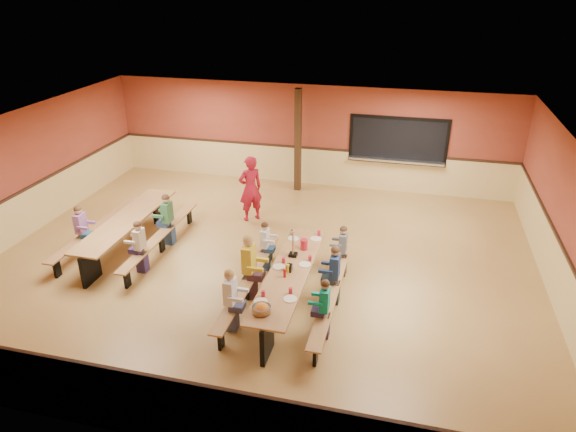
# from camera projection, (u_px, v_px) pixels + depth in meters

# --- Properties ---
(ground) EXTENTS (12.00, 12.00, 0.00)m
(ground) POSITION_uv_depth(u_px,v_px,m) (262.00, 262.00, 11.47)
(ground) COLOR olive
(ground) RESTS_ON ground
(room_envelope) EXTENTS (12.04, 10.04, 3.02)m
(room_envelope) POSITION_uv_depth(u_px,v_px,m) (261.00, 235.00, 11.18)
(room_envelope) COLOR brown
(room_envelope) RESTS_ON ground
(kitchen_pass_through) EXTENTS (2.78, 0.28, 1.38)m
(kitchen_pass_through) POSITION_uv_depth(u_px,v_px,m) (398.00, 143.00, 14.62)
(kitchen_pass_through) COLOR black
(kitchen_pass_through) RESTS_ON ground
(structural_post) EXTENTS (0.18, 0.18, 3.00)m
(structural_post) POSITION_uv_depth(u_px,v_px,m) (298.00, 141.00, 14.74)
(structural_post) COLOR black
(structural_post) RESTS_ON ground
(cafeteria_table_main) EXTENTS (1.91, 3.70, 0.74)m
(cafeteria_table_main) POSITION_uv_depth(u_px,v_px,m) (289.00, 281.00, 9.81)
(cafeteria_table_main) COLOR #9A693D
(cafeteria_table_main) RESTS_ON ground
(cafeteria_table_second) EXTENTS (1.91, 3.70, 0.74)m
(cafeteria_table_second) POSITION_uv_depth(u_px,v_px,m) (128.00, 227.00, 11.90)
(cafeteria_table_second) COLOR #9A693D
(cafeteria_table_second) RESTS_ON ground
(seated_child_white_left) EXTENTS (0.38, 0.31, 1.22)m
(seated_child_white_left) POSITION_uv_depth(u_px,v_px,m) (231.00, 300.00, 9.07)
(seated_child_white_left) COLOR white
(seated_child_white_left) RESTS_ON ground
(seated_adult_yellow) EXTENTS (0.44, 0.36, 1.35)m
(seated_adult_yellow) POSITION_uv_depth(u_px,v_px,m) (249.00, 267.00, 9.98)
(seated_adult_yellow) COLOR gold
(seated_adult_yellow) RESTS_ON ground
(seated_child_grey_left) EXTENTS (0.32, 0.26, 1.11)m
(seated_child_grey_left) POSITION_uv_depth(u_px,v_px,m) (265.00, 246.00, 10.99)
(seated_child_grey_left) COLOR silver
(seated_child_grey_left) RESTS_ON ground
(seated_child_teal_right) EXTENTS (0.34, 0.28, 1.15)m
(seated_child_teal_right) POSITION_uv_depth(u_px,v_px,m) (324.00, 309.00, 8.90)
(seated_child_teal_right) COLOR #0E8978
(seated_child_teal_right) RESTS_ON ground
(seated_child_navy_right) EXTENTS (0.37, 0.31, 1.22)m
(seated_child_navy_right) POSITION_uv_depth(u_px,v_px,m) (334.00, 275.00, 9.83)
(seated_child_navy_right) COLOR navy
(seated_child_navy_right) RESTS_ON ground
(seated_child_char_right) EXTENTS (0.33, 0.27, 1.13)m
(seated_child_char_right) POSITION_uv_depth(u_px,v_px,m) (343.00, 251.00, 10.78)
(seated_child_char_right) COLOR #54575E
(seated_child_char_right) RESTS_ON ground
(seated_child_purple_sec) EXTENTS (0.36, 0.30, 1.19)m
(seated_child_purple_sec) POSITION_uv_depth(u_px,v_px,m) (82.00, 231.00, 11.56)
(seated_child_purple_sec) COLOR #89558B
(seated_child_purple_sec) RESTS_ON ground
(seated_child_green_sec) EXTENTS (0.38, 0.31, 1.24)m
(seated_child_green_sec) POSITION_uv_depth(u_px,v_px,m) (168.00, 220.00, 12.04)
(seated_child_green_sec) COLOR #336740
(seated_child_green_sec) RESTS_ON ground
(seated_child_tan_sec) EXTENTS (0.35, 0.29, 1.17)m
(seated_child_tan_sec) POSITION_uv_depth(u_px,v_px,m) (140.00, 247.00, 10.89)
(seated_child_tan_sec) COLOR beige
(seated_child_tan_sec) RESTS_ON ground
(standing_woman) EXTENTS (0.75, 0.73, 1.74)m
(standing_woman) POSITION_uv_depth(u_px,v_px,m) (250.00, 189.00, 13.12)
(standing_woman) COLOR #A31228
(standing_woman) RESTS_ON ground
(punch_pitcher) EXTENTS (0.16, 0.16, 0.22)m
(punch_pitcher) POSITION_uv_depth(u_px,v_px,m) (304.00, 244.00, 10.45)
(punch_pitcher) COLOR #B2172C
(punch_pitcher) RESTS_ON cafeteria_table_main
(chip_bowl) EXTENTS (0.32, 0.32, 0.15)m
(chip_bowl) POSITION_uv_depth(u_px,v_px,m) (262.00, 309.00, 8.50)
(chip_bowl) COLOR orange
(chip_bowl) RESTS_ON cafeteria_table_main
(napkin_dispenser) EXTENTS (0.10, 0.14, 0.13)m
(napkin_dispenser) POSITION_uv_depth(u_px,v_px,m) (289.00, 268.00, 9.70)
(napkin_dispenser) COLOR black
(napkin_dispenser) RESTS_ON cafeteria_table_main
(condiment_mustard) EXTENTS (0.06, 0.06, 0.17)m
(condiment_mustard) POSITION_uv_depth(u_px,v_px,m) (288.00, 268.00, 9.65)
(condiment_mustard) COLOR yellow
(condiment_mustard) RESTS_ON cafeteria_table_main
(condiment_ketchup) EXTENTS (0.06, 0.06, 0.17)m
(condiment_ketchup) POSITION_uv_depth(u_px,v_px,m) (285.00, 273.00, 9.50)
(condiment_ketchup) COLOR #B2140F
(condiment_ketchup) RESTS_ON cafeteria_table_main
(table_paddle) EXTENTS (0.16, 0.16, 0.56)m
(table_paddle) POSITION_uv_depth(u_px,v_px,m) (293.00, 250.00, 10.19)
(table_paddle) COLOR black
(table_paddle) RESTS_ON cafeteria_table_main
(place_settings) EXTENTS (0.65, 3.30, 0.11)m
(place_settings) POSITION_uv_depth(u_px,v_px,m) (289.00, 269.00, 9.69)
(place_settings) COLOR beige
(place_settings) RESTS_ON cafeteria_table_main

